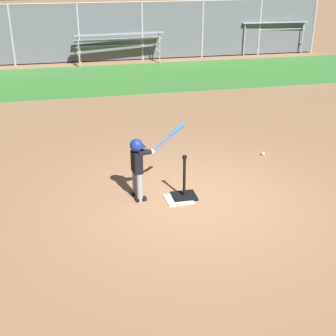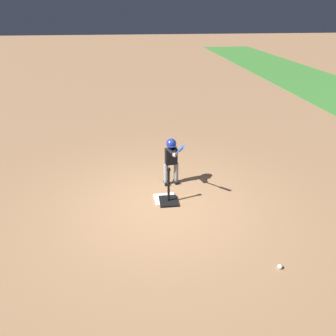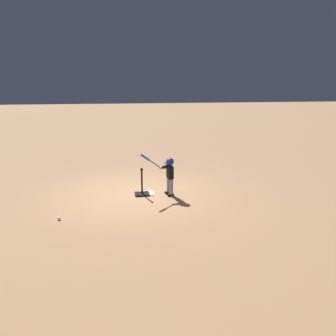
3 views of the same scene
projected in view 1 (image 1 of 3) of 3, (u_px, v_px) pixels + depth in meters
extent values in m
plane|color=#99704C|center=(192.00, 200.00, 7.97)|extent=(90.00, 90.00, 0.00)
cube|color=#3D7F33|center=(122.00, 78.00, 16.11)|extent=(56.00, 4.50, 0.02)
cylinder|color=#9E9EA3|center=(11.00, 35.00, 17.62)|extent=(0.08, 0.08, 2.28)
cylinder|color=#9E9EA3|center=(79.00, 33.00, 18.12)|extent=(0.08, 0.08, 2.28)
cylinder|color=#9E9EA3|center=(142.00, 31.00, 18.62)|extent=(0.08, 0.08, 2.28)
cylinder|color=#9E9EA3|center=(202.00, 29.00, 19.11)|extent=(0.08, 0.08, 2.28)
cylinder|color=#9E9EA3|center=(260.00, 27.00, 19.61)|extent=(0.08, 0.08, 2.28)
cylinder|color=#9E9EA3|center=(314.00, 26.00, 20.11)|extent=(0.08, 0.08, 2.28)
cube|color=#565B60|center=(111.00, 32.00, 18.37)|extent=(17.51, 0.02, 2.19)
cylinder|color=#9E9EA3|center=(109.00, 2.00, 17.92)|extent=(17.51, 0.04, 0.04)
cube|color=white|center=(178.00, 199.00, 7.99)|extent=(0.47, 0.47, 0.02)
cube|color=black|center=(184.00, 196.00, 8.06)|extent=(0.41, 0.37, 0.04)
cylinder|color=black|center=(184.00, 177.00, 7.91)|extent=(0.05, 0.05, 0.68)
cylinder|color=black|center=(185.00, 157.00, 7.76)|extent=(0.08, 0.08, 0.05)
cylinder|color=gray|center=(135.00, 182.00, 8.04)|extent=(0.12, 0.12, 0.49)
cube|color=black|center=(137.00, 193.00, 8.14)|extent=(0.19, 0.12, 0.06)
cylinder|color=gray|center=(140.00, 188.00, 7.84)|extent=(0.12, 0.12, 0.49)
cube|color=black|center=(141.00, 199.00, 7.94)|extent=(0.19, 0.12, 0.06)
cube|color=black|center=(137.00, 162.00, 7.77)|extent=(0.18, 0.27, 0.36)
sphere|color=#DBB293|center=(136.00, 146.00, 7.65)|extent=(0.19, 0.19, 0.19)
sphere|color=navy|center=(136.00, 145.00, 7.65)|extent=(0.22, 0.22, 0.22)
cube|color=navy|center=(142.00, 146.00, 7.69)|extent=(0.13, 0.18, 0.01)
cylinder|color=black|center=(144.00, 151.00, 7.78)|extent=(0.30, 0.12, 0.11)
cylinder|color=black|center=(145.00, 153.00, 7.71)|extent=(0.30, 0.19, 0.11)
sphere|color=#DBB293|center=(152.00, 152.00, 7.80)|extent=(0.09, 0.09, 0.09)
cylinder|color=blue|center=(167.00, 138.00, 7.81)|extent=(0.56, 0.12, 0.43)
cylinder|color=blue|center=(177.00, 130.00, 7.81)|extent=(0.27, 0.10, 0.22)
cylinder|color=black|center=(151.00, 152.00, 7.80)|extent=(0.05, 0.05, 0.05)
sphere|color=white|center=(263.00, 154.00, 9.78)|extent=(0.07, 0.07, 0.07)
cube|color=#93969E|center=(111.00, 49.00, 19.76)|extent=(3.40, 0.42, 0.04)
cube|color=#93969E|center=(110.00, 54.00, 20.10)|extent=(3.40, 0.48, 0.04)
cube|color=#93969E|center=(114.00, 44.00, 19.04)|extent=(3.40, 0.42, 0.04)
cube|color=#93969E|center=(113.00, 49.00, 19.38)|extent=(3.40, 0.48, 0.04)
cube|color=#93969E|center=(116.00, 39.00, 18.31)|extent=(3.40, 0.42, 0.04)
cube|color=#93969E|center=(116.00, 45.00, 18.66)|extent=(3.40, 0.48, 0.04)
cube|color=#93969E|center=(119.00, 34.00, 17.59)|extent=(3.40, 0.42, 0.04)
cube|color=#93969E|center=(118.00, 40.00, 17.94)|extent=(3.40, 0.48, 0.04)
cylinder|color=#93969E|center=(146.00, 49.00, 20.45)|extent=(0.06, 0.06, 0.32)
cylinder|color=#93969E|center=(159.00, 48.00, 18.22)|extent=(0.06, 0.06, 1.21)
cylinder|color=#93969E|center=(152.00, 39.00, 19.18)|extent=(0.19, 2.35, 0.93)
cylinder|color=#93969E|center=(74.00, 53.00, 19.66)|extent=(0.06, 0.06, 0.32)
cylinder|color=#93969E|center=(79.00, 52.00, 17.43)|extent=(0.06, 0.06, 1.21)
cylinder|color=#93969E|center=(75.00, 42.00, 18.39)|extent=(0.19, 2.35, 0.93)
cube|color=#93969E|center=(258.00, 40.00, 21.57)|extent=(2.85, 0.32, 0.04)
cube|color=#93969E|center=(256.00, 46.00, 21.90)|extent=(2.85, 0.38, 0.04)
cube|color=#93969E|center=(263.00, 35.00, 20.89)|extent=(2.85, 0.32, 0.04)
cube|color=#93969E|center=(261.00, 41.00, 21.23)|extent=(2.85, 0.38, 0.04)
cube|color=#93969E|center=(269.00, 29.00, 20.21)|extent=(2.85, 0.32, 0.04)
cube|color=#93969E|center=(266.00, 35.00, 20.55)|extent=(2.85, 0.38, 0.04)
cube|color=#93969E|center=(275.00, 22.00, 19.54)|extent=(2.85, 0.32, 0.04)
cube|color=#93969E|center=(272.00, 29.00, 19.87)|extent=(2.85, 0.38, 0.04)
cylinder|color=#93969E|center=(282.00, 42.00, 22.06)|extent=(0.06, 0.06, 0.36)
cylinder|color=#93969E|center=(302.00, 38.00, 20.02)|extent=(0.06, 0.06, 1.36)
cylinder|color=#93969E|center=(293.00, 30.00, 20.87)|extent=(0.12, 2.07, 1.05)
cylinder|color=#93969E|center=(229.00, 44.00, 21.63)|extent=(0.06, 0.06, 0.36)
cylinder|color=#93969E|center=(244.00, 39.00, 19.59)|extent=(0.06, 0.06, 1.36)
cylinder|color=#93969E|center=(237.00, 32.00, 20.43)|extent=(0.12, 2.07, 1.05)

